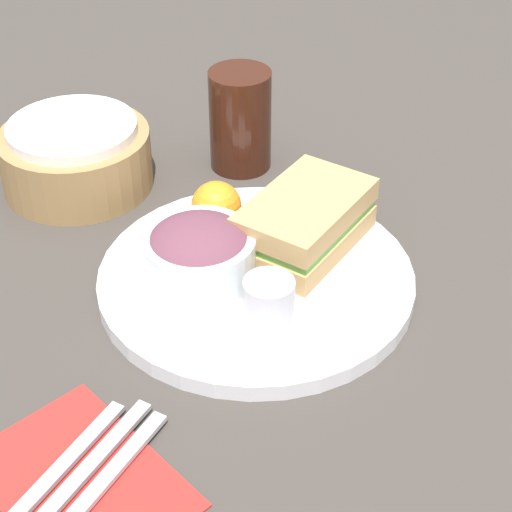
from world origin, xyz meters
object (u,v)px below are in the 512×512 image
at_px(plate, 256,279).
at_px(sandwich, 303,221).
at_px(salad_bowl, 199,252).
at_px(spoon, 62,467).
at_px(knife, 80,477).
at_px(dressing_cup, 269,299).
at_px(bread_basket, 76,156).
at_px(fork, 100,486).
at_px(drink_glass, 240,120).

bearing_deg(plate, sandwich, 2.18).
height_order(plate, sandwich, sandwich).
xyz_separation_m(salad_bowl, spoon, (-0.22, -0.10, -0.04)).
bearing_deg(plate, knife, -162.42).
bearing_deg(sandwich, dressing_cup, -150.85).
xyz_separation_m(salad_bowl, knife, (-0.21, -0.11, -0.04)).
relative_size(salad_bowl, dressing_cup, 2.30).
xyz_separation_m(sandwich, dressing_cup, (-0.10, -0.06, -0.01)).
height_order(bread_basket, fork, bread_basket).
distance_m(salad_bowl, spoon, 0.24).
distance_m(bread_basket, knife, 0.42).
bearing_deg(dressing_cup, bread_basket, 87.85).
height_order(dressing_cup, bread_basket, bread_basket).
relative_size(sandwich, fork, 0.99).
xyz_separation_m(fork, knife, (-0.01, 0.02, 0.00)).
distance_m(dressing_cup, drink_glass, 0.29).
height_order(bread_basket, spoon, bread_basket).
distance_m(salad_bowl, dressing_cup, 0.09).
bearing_deg(spoon, bread_basket, -143.07).
height_order(drink_glass, bread_basket, drink_glass).
distance_m(plate, fork, 0.27).
bearing_deg(fork, sandwich, -179.91).
bearing_deg(sandwich, bread_basket, 107.99).
bearing_deg(bread_basket, spoon, -125.49).
distance_m(dressing_cup, bread_basket, 0.33).
xyz_separation_m(plate, bread_basket, (-0.02, 0.27, 0.03)).
bearing_deg(dressing_cup, fork, -168.23).
relative_size(dressing_cup, bread_basket, 0.28).
bearing_deg(knife, drink_glass, -164.40).
distance_m(plate, salad_bowl, 0.07).
relative_size(sandwich, spoon, 1.10).
bearing_deg(salad_bowl, bread_basket, 85.07).
bearing_deg(bread_basket, fork, -121.69).
distance_m(plate, sandwich, 0.08).
relative_size(salad_bowl, drink_glass, 0.91).
distance_m(plate, knife, 0.27).
bearing_deg(spoon, sandwich, 173.89).
distance_m(sandwich, salad_bowl, 0.11).
relative_size(plate, salad_bowl, 2.84).
xyz_separation_m(bread_basket, fork, (-0.23, -0.37, -0.03)).
distance_m(drink_glass, fork, 0.48).
height_order(drink_glass, knife, drink_glass).
bearing_deg(spoon, plate, 176.16).
relative_size(bread_basket, knife, 1.00).
bearing_deg(salad_bowl, drink_glass, 38.45).
xyz_separation_m(plate, salad_bowl, (-0.04, 0.03, 0.04)).
xyz_separation_m(plate, dressing_cup, (-0.03, -0.05, 0.03)).
xyz_separation_m(salad_bowl, drink_glass, (0.18, 0.15, 0.01)).
relative_size(plate, fork, 1.90).
height_order(dressing_cup, knife, dressing_cup).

